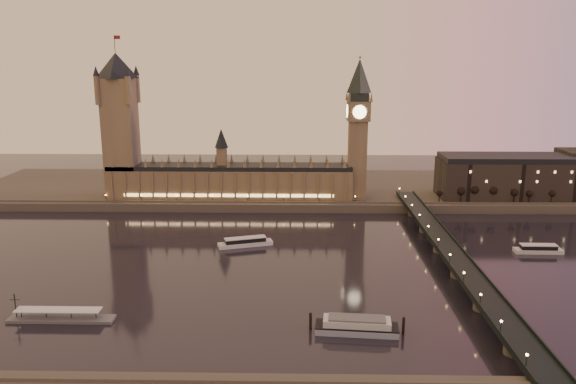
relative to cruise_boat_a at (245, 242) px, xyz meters
The scene contains 18 objects.
ground 34.29m from the cruise_boat_a, 53.56° to the right, with size 700.00×700.00×0.00m, color black.
far_embankment 146.39m from the cruise_boat_a, 69.89° to the left, with size 560.00×130.00×6.00m, color #423D35.
palace_of_westminster 97.49m from the cruise_boat_a, 101.96° to the left, with size 180.00×26.62×52.00m.
victoria_tower 150.69m from the cruise_boat_a, 136.84° to the left, with size 31.68×31.68×118.00m.
big_ben 134.40m from the cruise_boat_a, 51.51° to the left, with size 17.68×17.68×104.00m.
westminster_bridge 115.32m from the cruise_boat_a, 13.82° to the right, with size 13.20×260.00×15.30m.
city_block 239.64m from the cruise_boat_a, 25.66° to the left, with size 155.00×45.00×34.00m.
bare_tree_0 157.81m from the cruise_boat_a, 31.17° to the left, with size 5.11×5.11×10.40m.
bare_tree_1 168.96m from the cruise_boat_a, 28.90° to the left, with size 5.11×5.11×10.40m.
bare_tree_2 180.34m from the cruise_boat_a, 26.92° to the left, with size 5.11×5.11×10.40m.
bare_tree_3 191.91m from the cruise_boat_a, 25.17° to the left, with size 5.11×5.11×10.40m.
bare_tree_4 203.65m from the cruise_boat_a, 23.62° to the left, with size 5.11×5.11×10.40m.
bare_tree_5 215.52m from the cruise_boat_a, 22.24° to the left, with size 5.11×5.11×10.40m.
bare_tree_6 227.50m from the cruise_boat_a, 21.01° to the left, with size 5.11×5.11×10.40m.
cruise_boat_a is the anchor object (origin of this frame).
cruise_boat_b 168.48m from the cruise_boat_a, ahead, with size 26.89×7.11×4.95m.
moored_barge 120.12m from the cruise_boat_a, 62.68° to the right, with size 38.43×12.17×7.07m.
pontoon_pier 120.20m from the cruise_boat_a, 125.08° to the right, with size 44.51×7.42×11.87m.
Camera 1 is at (11.15, -287.24, 108.10)m, focal length 35.00 mm.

